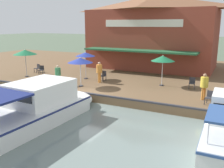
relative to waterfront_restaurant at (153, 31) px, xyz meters
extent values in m
plane|color=#4C5B47|center=(13.32, -0.73, -4.64)|extent=(220.00, 220.00, 0.00)
cube|color=brown|center=(2.32, -0.73, -4.34)|extent=(22.00, 56.00, 0.60)
cube|color=#2D2D33|center=(13.22, -0.73, -3.99)|extent=(0.20, 50.40, 0.10)
cube|color=brown|center=(-0.02, 0.00, -0.86)|extent=(7.37, 13.38, 6.36)
pyramid|color=brown|center=(-0.02, 0.00, 3.12)|extent=(7.74, 14.05, 1.60)
cube|color=#235633|center=(4.56, 0.00, -1.74)|extent=(1.80, 11.37, 0.16)
cube|color=silver|center=(3.70, 0.00, 0.89)|extent=(0.08, 8.03, 0.70)
cylinder|color=#B7B7B7|center=(8.94, -3.32, -2.90)|extent=(0.06, 0.06, 2.28)
cylinder|color=#2D2D33|center=(8.94, -3.32, -4.01)|extent=(0.36, 0.36, 0.06)
cone|color=navy|center=(8.94, -3.32, -1.81)|extent=(1.75, 1.75, 0.35)
cone|color=white|center=(8.94, -3.32, -1.79)|extent=(1.08, 1.08, 0.28)
sphere|color=white|center=(8.94, -3.32, -1.64)|extent=(0.08, 0.08, 0.08)
cylinder|color=#B7B7B7|center=(8.39, 3.55, -2.90)|extent=(0.06, 0.06, 2.27)
cylinder|color=#2D2D33|center=(8.39, 3.55, -4.01)|extent=(0.36, 0.36, 0.06)
cone|color=#19663D|center=(8.39, 3.55, -1.83)|extent=(1.85, 1.85, 0.43)
cone|color=silver|center=(8.39, 3.55, -1.81)|extent=(1.15, 1.15, 0.34)
sphere|color=silver|center=(8.39, 3.55, -1.61)|extent=(0.08, 0.08, 0.08)
cylinder|color=#B7B7B7|center=(11.52, -2.14, -2.96)|extent=(0.06, 0.06, 2.16)
cylinder|color=#2D2D33|center=(11.52, -2.14, -4.01)|extent=(0.36, 0.36, 0.06)
cone|color=navy|center=(11.52, -2.14, -1.94)|extent=(1.96, 1.96, 0.39)
cone|color=white|center=(11.52, -2.14, -1.92)|extent=(1.22, 1.22, 0.31)
sphere|color=white|center=(11.52, -2.14, -1.75)|extent=(0.08, 0.08, 0.08)
cylinder|color=#B7B7B7|center=(10.62, -8.85, -2.85)|extent=(0.06, 0.06, 2.38)
cylinder|color=#2D2D33|center=(10.62, -8.85, -4.01)|extent=(0.36, 0.36, 0.06)
cone|color=#19663D|center=(10.62, -8.85, -1.72)|extent=(2.15, 2.15, 0.45)
cone|color=silver|center=(10.62, -8.85, -1.70)|extent=(1.33, 1.33, 0.36)
sphere|color=silver|center=(10.62, -8.85, -1.50)|extent=(0.08, 0.08, 0.08)
cube|color=#2D2D33|center=(9.19, -1.40, -3.83)|extent=(0.05, 0.05, 0.42)
cube|color=#2D2D33|center=(9.11, -1.79, -3.83)|extent=(0.05, 0.05, 0.42)
cube|color=#2D2D33|center=(8.80, -1.33, -3.83)|extent=(0.05, 0.05, 0.42)
cube|color=#2D2D33|center=(8.72, -1.72, -3.83)|extent=(0.05, 0.05, 0.42)
cube|color=#2D2D33|center=(8.96, -1.56, -3.61)|extent=(0.51, 0.51, 0.05)
cube|color=#2D2D33|center=(8.76, -1.52, -3.39)|extent=(0.12, 0.44, 0.40)
cube|color=#2D2D33|center=(12.15, 7.65, -3.83)|extent=(0.05, 0.05, 0.42)
cube|color=#2D2D33|center=(12.05, 7.26, -3.83)|extent=(0.05, 0.05, 0.42)
cube|color=#2D2D33|center=(11.76, 7.75, -3.83)|extent=(0.05, 0.05, 0.42)
cube|color=#2D2D33|center=(11.66, 7.36, -3.83)|extent=(0.05, 0.05, 0.42)
cube|color=#2D2D33|center=(11.91, 7.50, -3.61)|extent=(0.53, 0.53, 0.05)
cube|color=#2D2D33|center=(11.71, 7.55, -3.39)|extent=(0.14, 0.44, 0.40)
cube|color=#2D2D33|center=(9.24, -8.13, -3.83)|extent=(0.05, 0.05, 0.42)
cube|color=#2D2D33|center=(9.40, -8.50, -3.83)|extent=(0.05, 0.05, 0.42)
cube|color=#2D2D33|center=(8.88, -8.29, -3.83)|extent=(0.05, 0.05, 0.42)
cube|color=#2D2D33|center=(9.03, -8.66, -3.83)|extent=(0.05, 0.05, 0.42)
cube|color=#2D2D33|center=(9.14, -8.39, -3.61)|extent=(0.58, 0.58, 0.05)
cube|color=#2D2D33|center=(8.95, -8.47, -3.39)|extent=(0.21, 0.42, 0.40)
cube|color=#2D2D33|center=(8.54, 6.12, -3.83)|extent=(0.04, 0.04, 0.42)
cube|color=#2D2D33|center=(8.60, 5.72, -3.83)|extent=(0.04, 0.04, 0.42)
cube|color=#2D2D33|center=(8.15, 6.06, -3.83)|extent=(0.04, 0.04, 0.42)
cube|color=#2D2D33|center=(8.20, 5.67, -3.83)|extent=(0.04, 0.04, 0.42)
cube|color=#2D2D33|center=(8.37, 5.89, -3.61)|extent=(0.49, 0.49, 0.05)
cube|color=#2D2D33|center=(8.17, 5.87, -3.39)|extent=(0.10, 0.44, 0.40)
cube|color=#2D2D33|center=(8.83, -9.33, -3.83)|extent=(0.05, 0.05, 0.42)
cube|color=#2D2D33|center=(8.74, -9.72, -3.83)|extent=(0.05, 0.05, 0.42)
cube|color=#2D2D33|center=(8.44, -9.25, -3.83)|extent=(0.05, 0.05, 0.42)
cube|color=#2D2D33|center=(8.35, -9.64, -3.83)|extent=(0.05, 0.05, 0.42)
cube|color=#2D2D33|center=(8.59, -9.48, -3.61)|extent=(0.52, 0.52, 0.05)
cube|color=#2D2D33|center=(8.39, -9.44, -3.39)|extent=(0.13, 0.44, 0.40)
cylinder|color=orange|center=(10.91, 7.11, -3.62)|extent=(0.13, 0.13, 0.85)
cylinder|color=orange|center=(11.03, 6.99, -3.62)|extent=(0.13, 0.13, 0.85)
cylinder|color=gold|center=(10.97, 7.05, -2.86)|extent=(0.49, 0.49, 0.67)
sphere|color=#9E7051|center=(10.97, 7.05, -2.41)|extent=(0.23, 0.23, 0.23)
cylinder|color=#B23338|center=(12.02, -3.99, -3.64)|extent=(0.13, 0.13, 0.79)
cylinder|color=#B23338|center=(11.90, -4.09, -3.64)|extent=(0.13, 0.13, 0.79)
cylinder|color=#337547|center=(11.96, -4.04, -2.94)|extent=(0.46, 0.46, 0.63)
sphere|color=#DBB28E|center=(11.96, -4.04, -2.52)|extent=(0.21, 0.21, 0.21)
cylinder|color=orange|center=(9.61, -1.46, -3.61)|extent=(0.13, 0.13, 0.86)
cylinder|color=orange|center=(9.78, -1.51, -3.61)|extent=(0.13, 0.13, 0.86)
cylinder|color=orange|center=(9.69, -1.48, -2.84)|extent=(0.50, 0.50, 0.68)
sphere|color=tan|center=(9.69, -1.48, -2.39)|extent=(0.23, 0.23, 0.23)
cylinder|color=silver|center=(18.73, 8.12, -2.94)|extent=(0.05, 0.05, 0.99)
cube|color=white|center=(18.59, -1.15, -4.09)|extent=(8.02, 3.64, 0.94)
ellipsoid|color=white|center=(14.65, -0.98, -4.09)|extent=(2.92, 3.26, 0.94)
cube|color=navy|center=(18.59, -1.15, -3.70)|extent=(8.12, 3.69, 0.10)
cube|color=white|center=(17.20, -1.09, -3.00)|extent=(3.57, 2.79, 1.25)
cube|color=black|center=(18.91, -1.17, -2.84)|extent=(0.16, 2.32, 0.44)
cylinder|color=brown|center=(-3.69, -0.84, -2.25)|extent=(0.40, 0.40, 3.58)
sphere|color=#285623|center=(-3.69, -0.84, 1.48)|extent=(5.19, 5.19, 5.19)
sphere|color=#285623|center=(-2.65, -1.62, 0.97)|extent=(3.64, 3.64, 3.64)
camera|label=1|loc=(27.65, 8.76, 0.77)|focal=40.00mm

